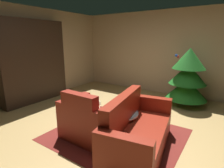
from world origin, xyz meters
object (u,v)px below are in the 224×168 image
at_px(decorated_tree, 188,76).
at_px(couch_red, 137,133).
at_px(armchair_red, 90,121).
at_px(coffee_table, 119,115).
at_px(bottle_on_table, 127,109).
at_px(book_stack_on_table, 119,109).
at_px(bookshelf_unit, 37,62).

bearing_deg(decorated_tree, couch_red, -93.63).
distance_m(armchair_red, coffee_table, 0.51).
bearing_deg(coffee_table, bottle_on_table, -13.04).
bearing_deg(coffee_table, decorated_tree, 75.16).
distance_m(book_stack_on_table, bottle_on_table, 0.24).
distance_m(bookshelf_unit, coffee_table, 3.02).
distance_m(armchair_red, decorated_tree, 2.86).
bearing_deg(couch_red, bookshelf_unit, 169.47).
distance_m(book_stack_on_table, decorated_tree, 2.37).
xyz_separation_m(couch_red, decorated_tree, (0.16, 2.51, 0.47)).
relative_size(couch_red, decorated_tree, 1.18).
xyz_separation_m(bookshelf_unit, decorated_tree, (3.52, 1.88, -0.30)).
bearing_deg(armchair_red, bookshelf_unit, 163.37).
height_order(bookshelf_unit, decorated_tree, bookshelf_unit).
height_order(armchair_red, couch_red, armchair_red).
height_order(armchair_red, decorated_tree, decorated_tree).
bearing_deg(decorated_tree, bottle_on_table, -100.37).
bearing_deg(book_stack_on_table, bottle_on_table, -24.58).
relative_size(armchair_red, coffee_table, 1.44).
relative_size(armchair_red, couch_red, 0.56).
bearing_deg(armchair_red, coffee_table, 41.32).
bearing_deg(bottle_on_table, coffee_table, 166.96).
xyz_separation_m(armchair_red, bottle_on_table, (0.56, 0.29, 0.25)).
distance_m(bookshelf_unit, decorated_tree, 4.01).
relative_size(coffee_table, decorated_tree, 0.46).
bearing_deg(couch_red, bottle_on_table, 150.49).
bearing_deg(bookshelf_unit, armchair_red, -16.63).
bearing_deg(bookshelf_unit, bottle_on_table, -8.67).
distance_m(coffee_table, bottle_on_table, 0.24).
height_order(couch_red, decorated_tree, decorated_tree).
distance_m(bookshelf_unit, book_stack_on_table, 2.97).
bearing_deg(book_stack_on_table, bookshelf_unit, 172.57).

